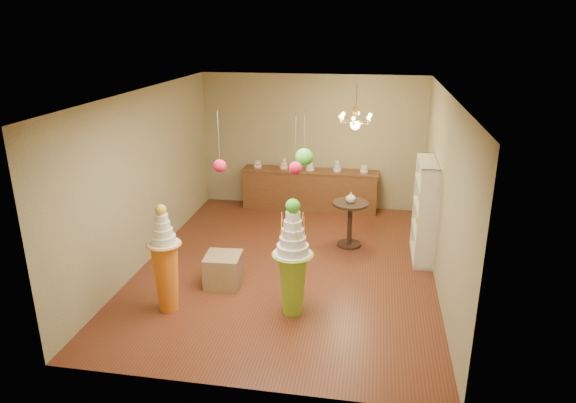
% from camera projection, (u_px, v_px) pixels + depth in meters
% --- Properties ---
extents(floor, '(6.50, 6.50, 0.00)m').
position_uv_depth(floor, '(288.00, 266.00, 9.01)').
color(floor, '#582818').
rests_on(floor, ground).
extents(ceiling, '(6.50, 6.50, 0.00)m').
position_uv_depth(ceiling, '(287.00, 93.00, 8.03)').
color(ceiling, white).
rests_on(ceiling, ground).
extents(wall_back, '(5.00, 0.04, 3.00)m').
position_uv_depth(wall_back, '(312.00, 142.00, 11.54)').
color(wall_back, '#948A63').
rests_on(wall_back, ground).
extents(wall_front, '(5.00, 0.04, 3.00)m').
position_uv_depth(wall_front, '(236.00, 273.00, 5.49)').
color(wall_front, '#948A63').
rests_on(wall_front, ground).
extents(wall_left, '(0.04, 6.50, 3.00)m').
position_uv_depth(wall_left, '(146.00, 177.00, 8.92)').
color(wall_left, '#948A63').
rests_on(wall_left, ground).
extents(wall_right, '(0.04, 6.50, 3.00)m').
position_uv_depth(wall_right, '(443.00, 192.00, 8.12)').
color(wall_right, '#948A63').
rests_on(wall_right, ground).
extents(pedestal_green, '(0.70, 0.70, 1.76)m').
position_uv_depth(pedestal_green, '(293.00, 268.00, 7.33)').
color(pedestal_green, '#88B728').
rests_on(pedestal_green, floor).
extents(pedestal_orange, '(0.52, 0.52, 1.65)m').
position_uv_depth(pedestal_orange, '(166.00, 268.00, 7.43)').
color(pedestal_orange, orange).
rests_on(pedestal_orange, floor).
extents(burlap_riser, '(0.60, 0.60, 0.51)m').
position_uv_depth(burlap_riser, '(223.00, 270.00, 8.30)').
color(burlap_riser, olive).
rests_on(burlap_riser, floor).
extents(sideboard, '(3.04, 0.54, 1.16)m').
position_uv_depth(sideboard, '(310.00, 189.00, 11.62)').
color(sideboard, brown).
rests_on(sideboard, floor).
extents(shelving_unit, '(0.33, 1.20, 1.80)m').
position_uv_depth(shelving_unit, '(425.00, 210.00, 9.09)').
color(shelving_unit, beige).
rests_on(shelving_unit, floor).
extents(round_table, '(0.74, 0.74, 0.87)m').
position_uv_depth(round_table, '(350.00, 218.00, 9.65)').
color(round_table, black).
rests_on(round_table, floor).
extents(vase, '(0.24, 0.24, 0.20)m').
position_uv_depth(vase, '(351.00, 197.00, 9.52)').
color(vase, beige).
rests_on(vase, round_table).
extents(pom_red_left, '(0.18, 0.18, 0.89)m').
position_uv_depth(pom_red_left, '(220.00, 166.00, 6.97)').
color(pom_red_left, '#444031').
rests_on(pom_red_left, ceiling).
extents(pom_green_mid, '(0.24, 0.24, 0.77)m').
position_uv_depth(pom_green_mid, '(304.00, 157.00, 6.83)').
color(pom_green_mid, '#444031').
rests_on(pom_green_mid, ceiling).
extents(pom_red_right, '(0.17, 0.17, 0.78)m').
position_uv_depth(pom_red_right, '(296.00, 168.00, 6.48)').
color(pom_red_right, '#444031').
rests_on(pom_red_right, ceiling).
extents(chandelier, '(0.88, 0.88, 0.85)m').
position_uv_depth(chandelier, '(355.00, 122.00, 9.48)').
color(chandelier, gold).
rests_on(chandelier, ceiling).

